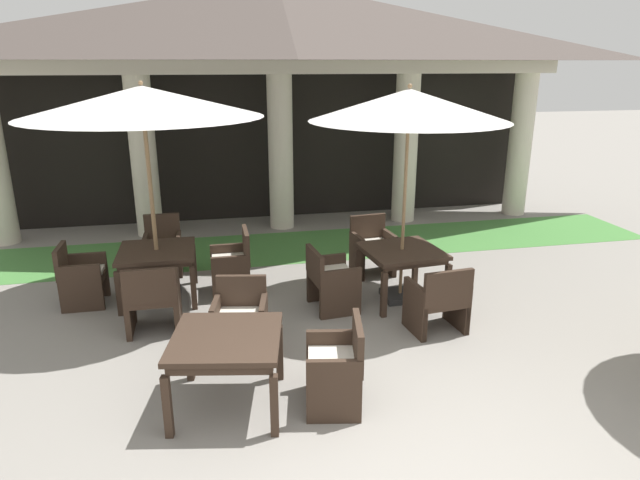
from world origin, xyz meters
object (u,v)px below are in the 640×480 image
object	(u,v)px
patio_umbrella_far_back	(142,103)
patio_chair_mid_left_north	(240,320)
patio_chair_far_back_south	(153,298)
patio_chair_far_back_north	(163,248)
patio_table_far_back	(157,256)
patio_chair_far_back_east	(233,264)
patio_table_near_foreground	(402,256)
patio_chair_near_foreground_south	(438,301)
patio_chair_mid_left_east	(337,366)
patio_umbrella_near_foreground	(409,107)
patio_chair_near_foreground_west	(331,279)
patio_table_mid_left	(226,345)
patio_chair_far_back_west	(81,277)
patio_chair_near_foreground_north	(372,247)

from	to	relation	value
patio_umbrella_far_back	patio_chair_mid_left_north	bearing A→B (deg)	-60.36
patio_chair_far_back_south	patio_chair_far_back_north	bearing A→B (deg)	90.00
patio_chair_mid_left_north	patio_umbrella_far_back	bearing A→B (deg)	-49.75
patio_table_far_back	patio_chair_far_back_east	size ratio (longest dim) A/B	1.10
patio_chair_mid_left_north	patio_table_far_back	world-z (taller)	patio_chair_mid_left_north
patio_table_far_back	patio_table_near_foreground	bearing A→B (deg)	-12.15
patio_table_far_back	patio_umbrella_far_back	xyz separation A→B (m)	(-0.00, 0.00, 2.00)
patio_chair_near_foreground_south	patio_table_far_back	world-z (taller)	patio_chair_near_foreground_south
patio_table_far_back	patio_chair_mid_left_east	bearing A→B (deg)	-58.35
patio_umbrella_near_foreground	patio_chair_far_back_north	distance (m)	4.24
patio_chair_near_foreground_west	patio_chair_far_back_north	bearing A→B (deg)	-135.09
patio_chair_mid_left_east	patio_umbrella_far_back	bearing A→B (deg)	42.26
patio_chair_mid_left_north	patio_table_far_back	xyz separation A→B (m)	(-0.98, 1.73, 0.22)
patio_chair_mid_left_east	patio_table_mid_left	bearing A→B (deg)	90.00
patio_chair_near_foreground_west	patio_chair_mid_left_north	world-z (taller)	patio_chair_mid_left_north
patio_chair_mid_left_north	patio_chair_far_back_west	bearing A→B (deg)	-30.57
patio_umbrella_near_foreground	patio_chair_far_back_east	size ratio (longest dim) A/B	3.15
patio_chair_mid_left_east	patio_table_far_back	distance (m)	3.43
patio_table_mid_left	patio_chair_mid_left_east	distance (m)	1.04
patio_chair_far_back_west	patio_chair_near_foreground_west	bearing A→B (deg)	76.00
patio_chair_mid_left_north	patio_chair_far_back_south	distance (m)	1.23
patio_table_mid_left	patio_chair_far_back_west	world-z (taller)	patio_chair_far_back_west
patio_chair_far_back_west	patio_chair_mid_left_east	bearing A→B (deg)	43.73
patio_chair_far_back_east	patio_table_far_back	bearing A→B (deg)	90.00
patio_table_near_foreground	patio_umbrella_near_foreground	xyz separation A→B (m)	(0.00, 0.00, 1.95)
patio_chair_mid_left_east	patio_umbrella_near_foreground	bearing A→B (deg)	-22.02
patio_table_mid_left	patio_chair_near_foreground_south	bearing A→B (deg)	22.18
patio_chair_near_foreground_west	patio_chair_far_back_south	distance (m)	2.22
patio_table_mid_left	patio_chair_far_back_west	bearing A→B (deg)	123.34
patio_chair_far_back_south	patio_chair_far_back_west	xyz separation A→B (m)	(-0.99, 0.99, -0.03)
patio_table_mid_left	patio_umbrella_far_back	size ratio (longest dim) A/B	0.38
patio_chair_far_back_east	patio_chair_far_back_south	xyz separation A→B (m)	(-1.00, -1.00, 0.00)
patio_table_near_foreground	patio_table_mid_left	xyz separation A→B (m)	(-2.42, -2.03, 0.01)
patio_chair_near_foreground_west	patio_table_mid_left	bearing A→B (deg)	-42.41
patio_chair_mid_left_north	patio_chair_far_back_east	world-z (taller)	patio_chair_far_back_east
patio_chair_near_foreground_south	patio_chair_far_back_east	world-z (taller)	patio_chair_far_back_east
patio_chair_far_back_east	patio_chair_mid_left_north	bearing A→B (deg)	179.54
patio_chair_near_foreground_south	patio_umbrella_far_back	bearing A→B (deg)	146.89
patio_umbrella_far_back	patio_umbrella_near_foreground	bearing A→B (deg)	-12.15
patio_chair_far_back_south	patio_umbrella_near_foreground	bearing A→B (deg)	5.35
patio_table_near_foreground	patio_chair_mid_left_east	world-z (taller)	patio_chair_mid_left_east
patio_chair_near_foreground_west	patio_chair_mid_left_east	size ratio (longest dim) A/B	0.96
patio_chair_mid_left_east	patio_chair_far_back_south	size ratio (longest dim) A/B	0.98
patio_umbrella_far_back	patio_table_far_back	bearing A→B (deg)	-63.43
patio_umbrella_near_foreground	patio_chair_far_back_north	bearing A→B (deg)	152.28
patio_chair_near_foreground_south	patio_chair_mid_left_north	world-z (taller)	patio_chair_near_foreground_south
patio_table_near_foreground	patio_table_far_back	distance (m)	3.29
patio_chair_near_foreground_west	patio_chair_near_foreground_north	world-z (taller)	patio_chair_near_foreground_north
patio_chair_far_back_west	patio_chair_far_back_south	bearing A→B (deg)	44.96
patio_umbrella_far_back	patio_chair_far_back_east	bearing A→B (deg)	0.03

